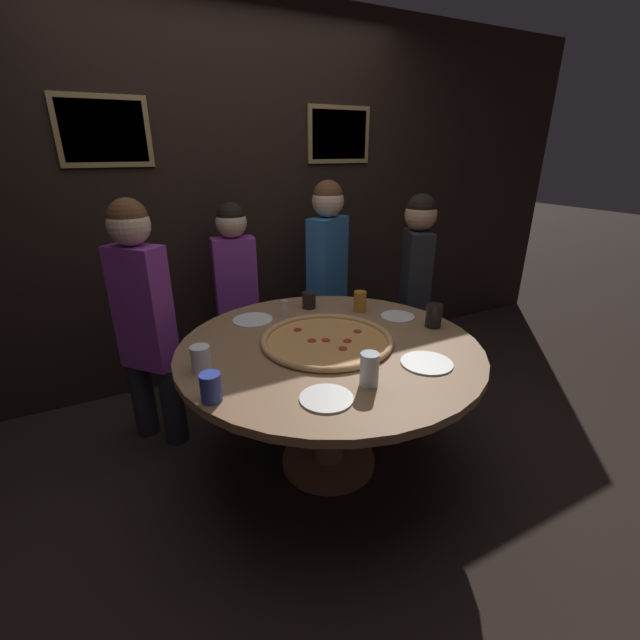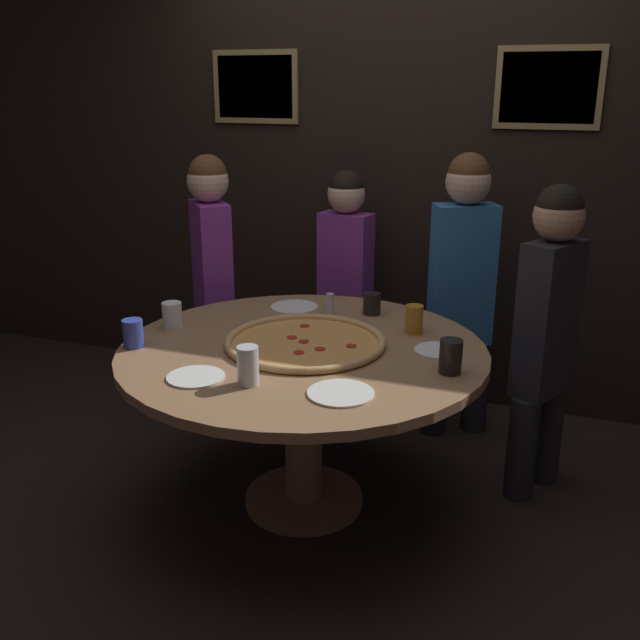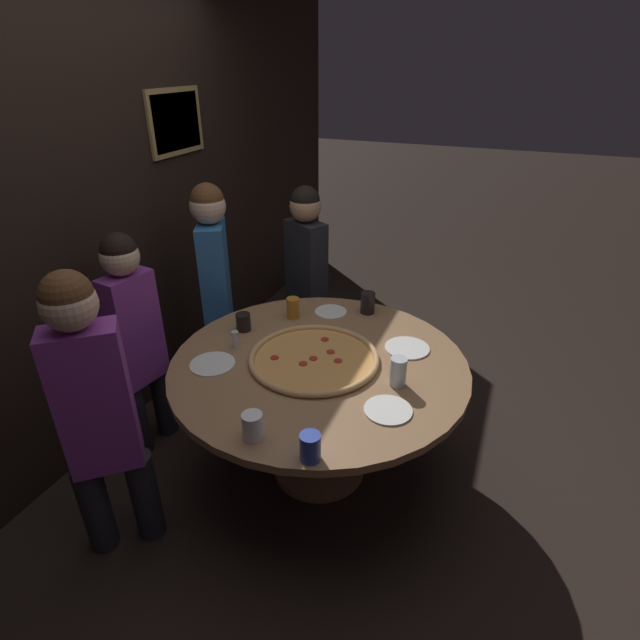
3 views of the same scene
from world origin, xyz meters
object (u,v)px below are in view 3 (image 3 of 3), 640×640
(diner_side_right, at_px, (306,273))
(white_plate_beside_cup, at_px, (388,410))
(drink_cup_far_right, at_px, (293,308))
(drink_cup_front_edge, at_px, (310,447))
(white_plate_left_side, at_px, (212,364))
(drink_cup_beside_pizza, at_px, (243,322))
(diner_far_left, at_px, (216,282))
(diner_side_left, at_px, (135,334))
(white_plate_right_side, at_px, (331,312))
(drink_cup_far_left, at_px, (368,303))
(drink_cup_near_left, at_px, (398,372))
(diner_centre_back, at_px, (96,407))
(condiment_shaker, at_px, (235,340))
(giant_pizza, at_px, (314,358))
(drink_cup_by_shaker, at_px, (253,426))
(white_plate_near_front, at_px, (407,348))
(dining_table, at_px, (319,383))

(diner_side_right, bearing_deg, white_plate_beside_cup, -25.00)
(drink_cup_far_right, distance_m, drink_cup_front_edge, 1.19)
(white_plate_left_side, bearing_deg, drink_cup_beside_pizza, 5.45)
(drink_cup_far_right, relative_size, diner_side_right, 0.09)
(diner_far_left, xyz_separation_m, diner_side_left, (-0.65, 0.11, -0.07))
(drink_cup_beside_pizza, height_order, diner_far_left, diner_far_left)
(white_plate_right_side, xyz_separation_m, white_plate_beside_cup, (-0.79, -0.58, 0.00))
(drink_cup_far_left, height_order, drink_cup_near_left, drink_cup_near_left)
(white_plate_beside_cup, bearing_deg, diner_centre_back, 115.34)
(drink_cup_front_edge, xyz_separation_m, diner_far_left, (1.15, 1.17, 0.03))
(diner_side_left, bearing_deg, condiment_shaker, 109.78)
(drink_cup_front_edge, distance_m, white_plate_beside_cup, 0.45)
(giant_pizza, xyz_separation_m, drink_cup_far_left, (0.62, -0.09, 0.05))
(drink_cup_far_left, height_order, white_plate_beside_cup, drink_cup_far_left)
(drink_cup_near_left, bearing_deg, drink_cup_far_right, 59.87)
(white_plate_right_side, height_order, white_plate_beside_cup, same)
(drink_cup_by_shaker, bearing_deg, white_plate_left_side, 49.05)
(drink_cup_near_left, relative_size, condiment_shaker, 1.49)
(white_plate_beside_cup, xyz_separation_m, white_plate_left_side, (0.02, 0.92, 0.00))
(drink_cup_by_shaker, bearing_deg, drink_cup_far_right, 16.35)
(giant_pizza, distance_m, drink_cup_far_right, 0.50)
(drink_cup_far_right, bearing_deg, white_plate_left_side, 165.80)
(white_plate_left_side, height_order, diner_far_left, diner_far_left)
(giant_pizza, bearing_deg, diner_far_left, 61.07)
(drink_cup_by_shaker, xyz_separation_m, drink_cup_beside_pizza, (0.78, 0.49, -0.01))
(drink_cup_far_left, distance_m, white_plate_left_side, 1.02)
(drink_cup_by_shaker, distance_m, diner_far_left, 1.44)
(drink_cup_beside_pizza, bearing_deg, drink_cup_front_edge, -136.49)
(diner_side_left, bearing_deg, white_plate_near_front, 116.21)
(white_plate_near_front, bearing_deg, diner_side_right, 53.71)
(drink_cup_far_left, height_order, drink_cup_by_shaker, drink_cup_far_left)
(drink_cup_near_left, height_order, condiment_shaker, drink_cup_near_left)
(diner_side_right, bearing_deg, giant_pizza, -36.81)
(drink_cup_beside_pizza, distance_m, white_plate_near_front, 0.92)
(white_plate_beside_cup, distance_m, diner_centre_back, 1.25)
(drink_cup_front_edge, relative_size, condiment_shaker, 1.20)
(dining_table, xyz_separation_m, drink_cup_far_left, (0.62, -0.06, 0.20))
(drink_cup_far_left, relative_size, drink_cup_near_left, 0.90)
(drink_cup_front_edge, distance_m, white_plate_right_side, 1.25)
(dining_table, xyz_separation_m, white_plate_near_front, (0.30, -0.39, 0.14))
(drink_cup_front_edge, relative_size, white_plate_right_side, 0.60)
(drink_cup_beside_pizza, relative_size, diner_side_right, 0.07)
(white_plate_left_side, xyz_separation_m, condiment_shaker, (0.19, -0.02, 0.05))
(drink_cup_beside_pizza, distance_m, white_plate_beside_cup, 1.04)
(diner_centre_back, bearing_deg, condiment_shaker, -148.61)
(diner_centre_back, bearing_deg, drink_cup_by_shaker, 151.99)
(drink_cup_by_shaker, bearing_deg, drink_cup_far_left, -4.17)
(white_plate_right_side, xyz_separation_m, white_plate_left_side, (-0.77, 0.34, 0.00))
(drink_cup_near_left, xyz_separation_m, white_plate_left_side, (-0.19, 0.91, -0.07))
(drink_cup_near_left, height_order, diner_side_right, diner_side_right)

